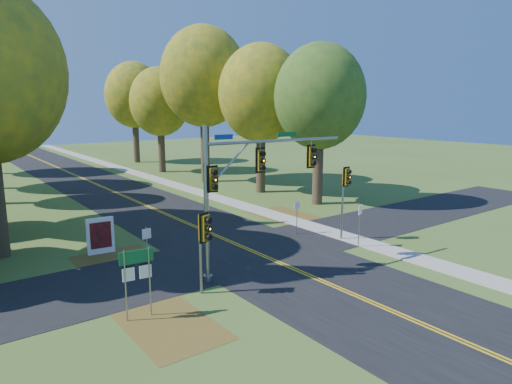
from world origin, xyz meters
TOP-DOWN VIEW (x-y plane):
  - ground at (0.00, 0.00)m, footprint 160.00×160.00m
  - road_main at (0.00, 0.00)m, footprint 8.00×160.00m
  - road_cross at (0.00, 2.00)m, footprint 60.00×6.00m
  - centerline_left at (-0.10, 0.00)m, footprint 0.10×160.00m
  - centerline_right at (0.10, 0.00)m, footprint 0.10×160.00m
  - sidewalk_east at (6.20, 0.00)m, footprint 1.60×160.00m
  - leaf_patch_w_near at (-6.50, 4.00)m, footprint 4.00×6.00m
  - leaf_patch_e at (6.80, 6.00)m, footprint 3.50×8.00m
  - leaf_patch_w_far at (-7.50, -3.00)m, footprint 3.00×5.00m
  - tree_e_a at (11.57, 8.77)m, footprint 7.20×7.20m
  - tree_e_b at (10.97, 15.58)m, footprint 7.60×7.60m
  - tree_e_c at (9.88, 23.69)m, footprint 8.80×8.80m
  - tree_e_d at (9.26, 32.87)m, footprint 7.00×7.00m
  - tree_e_e at (10.47, 43.58)m, footprint 7.80×7.80m
  - traffic_mast at (-2.29, -0.54)m, footprint 7.80×1.01m
  - east_signal_pole at (5.63, 0.40)m, footprint 0.51×0.59m
  - ped_signal_pole at (-5.04, -1.53)m, footprint 0.55×0.66m
  - route_sign_cluster at (-8.15, -1.90)m, footprint 1.28×0.19m
  - info_kiosk at (-6.78, 6.60)m, footprint 1.45×0.35m
  - reg_sign_e_north at (4.24, 3.03)m, footprint 0.41×0.10m
  - reg_sign_e_south at (5.26, -1.07)m, footprint 0.47×0.20m
  - reg_sign_w at (-6.08, 1.99)m, footprint 0.46×0.09m

SIDE VIEW (x-z plane):
  - ground at x=0.00m, z-range 0.00..0.00m
  - leaf_patch_w_near at x=-6.50m, z-range 0.00..0.01m
  - leaf_patch_e at x=6.80m, z-range 0.00..0.01m
  - leaf_patch_w_far at x=-7.50m, z-range 0.00..0.01m
  - road_cross at x=0.00m, z-range 0.00..0.02m
  - road_main at x=0.00m, z-range 0.00..0.02m
  - centerline_left at x=-0.10m, z-range 0.02..0.03m
  - centerline_right at x=0.10m, z-range 0.02..0.03m
  - sidewalk_east at x=6.20m, z-range 0.00..0.06m
  - info_kiosk at x=-6.78m, z-range 0.00..1.98m
  - reg_sign_e_north at x=4.24m, z-range 0.40..2.56m
  - reg_sign_w at x=-6.08m, z-range 0.44..2.82m
  - reg_sign_e_south at x=5.26m, z-range 0.47..3.00m
  - route_sign_cluster at x=-8.15m, z-range 0.56..3.31m
  - ped_signal_pole at x=-5.04m, z-range 0.88..4.47m
  - east_signal_pole at x=5.63m, z-range 1.14..5.57m
  - traffic_mast at x=-2.29m, z-range 1.01..8.10m
  - tree_e_d at x=9.26m, z-range 2.08..14.40m
  - tree_e_a at x=11.57m, z-range 2.16..14.90m
  - tree_e_b at x=10.97m, z-range 2.23..15.56m
  - tree_e_e at x=10.47m, z-range 2.32..16.06m
  - tree_e_c at x=9.88m, z-range 2.77..18.56m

